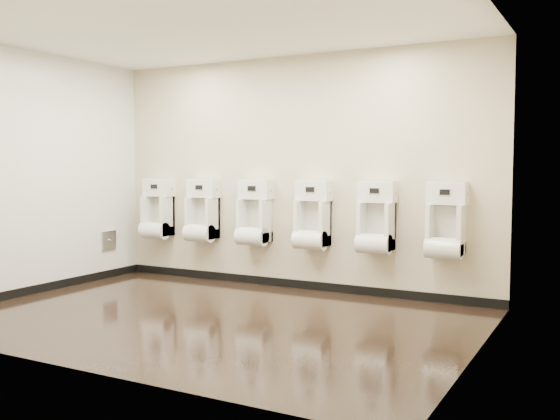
{
  "coord_description": "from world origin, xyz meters",
  "views": [
    {
      "loc": [
        3.43,
        -4.96,
        1.48
      ],
      "look_at": [
        0.46,
        0.55,
        1.04
      ],
      "focal_mm": 40.0,
      "sensor_mm": 36.0,
      "label": 1
    }
  ],
  "objects_px": {
    "urinal_1": "(202,215)",
    "urinal_2": "(254,218)",
    "urinal_5": "(446,226)",
    "urinal_0": "(157,213)",
    "urinal_3": "(312,220)",
    "urinal_4": "(376,223)",
    "access_panel": "(109,240)"
  },
  "relations": [
    {
      "from": "urinal_0",
      "to": "urinal_3",
      "type": "bearing_deg",
      "value": 0.0
    },
    {
      "from": "access_panel",
      "to": "urinal_3",
      "type": "height_order",
      "value": "urinal_3"
    },
    {
      "from": "urinal_1",
      "to": "urinal_2",
      "type": "distance_m",
      "value": 0.78
    },
    {
      "from": "urinal_3",
      "to": "urinal_5",
      "type": "height_order",
      "value": "same"
    },
    {
      "from": "urinal_2",
      "to": "urinal_3",
      "type": "bearing_deg",
      "value": 0.0
    },
    {
      "from": "urinal_5",
      "to": "urinal_4",
      "type": "bearing_deg",
      "value": 180.0
    },
    {
      "from": "urinal_0",
      "to": "urinal_4",
      "type": "relative_size",
      "value": 1.0
    },
    {
      "from": "urinal_1",
      "to": "access_panel",
      "type": "bearing_deg",
      "value": -161.47
    },
    {
      "from": "urinal_2",
      "to": "urinal_1",
      "type": "bearing_deg",
      "value": 180.0
    },
    {
      "from": "urinal_0",
      "to": "urinal_1",
      "type": "distance_m",
      "value": 0.73
    },
    {
      "from": "urinal_3",
      "to": "urinal_4",
      "type": "height_order",
      "value": "same"
    },
    {
      "from": "urinal_4",
      "to": "urinal_1",
      "type": "bearing_deg",
      "value": 180.0
    },
    {
      "from": "access_panel",
      "to": "urinal_3",
      "type": "relative_size",
      "value": 0.32
    },
    {
      "from": "urinal_0",
      "to": "urinal_5",
      "type": "relative_size",
      "value": 1.0
    },
    {
      "from": "urinal_0",
      "to": "urinal_5",
      "type": "xyz_separation_m",
      "value": [
        3.86,
        0.0,
        0.0
      ]
    },
    {
      "from": "urinal_2",
      "to": "urinal_3",
      "type": "xyz_separation_m",
      "value": [
        0.79,
        0.0,
        0.0
      ]
    },
    {
      "from": "urinal_1",
      "to": "urinal_4",
      "type": "height_order",
      "value": "same"
    },
    {
      "from": "urinal_0",
      "to": "urinal_2",
      "type": "xyz_separation_m",
      "value": [
        1.52,
        0.0,
        0.0
      ]
    },
    {
      "from": "urinal_3",
      "to": "urinal_1",
      "type": "bearing_deg",
      "value": 180.0
    },
    {
      "from": "urinal_0",
      "to": "urinal_3",
      "type": "xyz_separation_m",
      "value": [
        2.31,
        0.0,
        0.0
      ]
    },
    {
      "from": "urinal_3",
      "to": "urinal_4",
      "type": "bearing_deg",
      "value": 0.0
    },
    {
      "from": "urinal_0",
      "to": "urinal_2",
      "type": "height_order",
      "value": "same"
    },
    {
      "from": "urinal_4",
      "to": "urinal_3",
      "type": "bearing_deg",
      "value": 180.0
    },
    {
      "from": "urinal_0",
      "to": "urinal_3",
      "type": "height_order",
      "value": "same"
    },
    {
      "from": "urinal_1",
      "to": "urinal_3",
      "type": "distance_m",
      "value": 1.57
    },
    {
      "from": "access_panel",
      "to": "urinal_1",
      "type": "height_order",
      "value": "urinal_1"
    },
    {
      "from": "urinal_0",
      "to": "urinal_5",
      "type": "bearing_deg",
      "value": 0.0
    },
    {
      "from": "access_panel",
      "to": "urinal_1",
      "type": "xyz_separation_m",
      "value": [
        1.22,
        0.41,
        0.35
      ]
    },
    {
      "from": "access_panel",
      "to": "urinal_4",
      "type": "bearing_deg",
      "value": 6.52
    },
    {
      "from": "urinal_2",
      "to": "urinal_5",
      "type": "distance_m",
      "value": 2.34
    },
    {
      "from": "urinal_1",
      "to": "urinal_5",
      "type": "xyz_separation_m",
      "value": [
        3.13,
        0.0,
        0.0
      ]
    },
    {
      "from": "urinal_0",
      "to": "urinal_1",
      "type": "relative_size",
      "value": 1.0
    }
  ]
}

